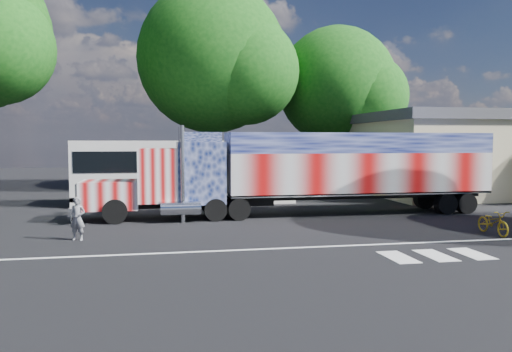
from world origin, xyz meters
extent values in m
plane|color=black|center=(0.00, 0.00, 0.00)|extent=(100.00, 100.00, 0.00)
cube|color=silver|center=(0.00, -3.00, 0.01)|extent=(30.00, 0.15, 0.01)
cube|color=silver|center=(2.80, -4.80, 0.01)|extent=(0.70, 1.60, 0.01)
cube|color=silver|center=(4.00, -4.80, 0.01)|extent=(0.70, 1.60, 0.01)
cube|color=silver|center=(5.20, -4.80, 0.01)|extent=(0.70, 1.60, 0.01)
cube|color=black|center=(-3.27, 3.92, 0.65)|extent=(8.34, 0.93, 0.28)
cube|color=#DA7E7E|center=(-6.23, 3.92, 1.11)|extent=(2.41, 2.04, 1.20)
cube|color=silver|center=(-7.48, 3.92, 1.11)|extent=(0.11, 1.76, 1.07)
cube|color=silver|center=(-7.66, 3.92, 0.51)|extent=(0.28, 2.32, 0.33)
cube|color=#DA7E7E|center=(-4.19, 3.92, 1.94)|extent=(1.67, 2.32, 2.32)
cube|color=black|center=(-4.98, 3.92, 2.36)|extent=(0.06, 1.94, 0.83)
cube|color=#495587|center=(-2.34, 3.92, 2.04)|extent=(2.04, 2.32, 2.69)
cube|color=#495587|center=(-2.34, 3.92, 3.57)|extent=(1.67, 2.22, 0.46)
cylinder|color=silver|center=(-3.17, 5.15, 2.04)|extent=(0.19, 0.19, 4.08)
cylinder|color=silver|center=(-3.17, 2.70, 2.04)|extent=(0.19, 0.19, 4.08)
cylinder|color=silver|center=(-3.27, 5.13, 0.60)|extent=(1.67, 0.61, 0.61)
cylinder|color=silver|center=(-3.27, 2.72, 0.60)|extent=(1.67, 0.61, 0.61)
cylinder|color=black|center=(-5.95, 2.91, 0.51)|extent=(1.02, 0.32, 1.02)
cylinder|color=black|center=(-5.95, 4.94, 0.51)|extent=(1.02, 0.32, 1.02)
cylinder|color=black|center=(-1.78, 2.95, 0.48)|extent=(0.96, 0.51, 0.96)
cylinder|color=black|center=(-1.78, 4.90, 0.48)|extent=(0.96, 0.51, 0.96)
cylinder|color=black|center=(-0.76, 2.95, 0.48)|extent=(0.96, 0.51, 0.96)
cylinder|color=black|center=(-0.76, 4.90, 0.48)|extent=(0.96, 0.51, 0.96)
cube|color=black|center=(5.07, 3.92, 0.88)|extent=(12.04, 1.02, 0.28)
cube|color=#D07171|center=(5.07, 3.92, 1.94)|extent=(12.41, 2.41, 1.85)
cube|color=#495495|center=(5.07, 3.92, 3.33)|extent=(12.41, 2.41, 0.93)
cube|color=silver|center=(5.07, 3.92, 1.02)|extent=(12.41, 2.41, 0.11)
cube|color=silver|center=(11.29, 3.92, 2.41)|extent=(0.04, 2.32, 2.69)
cylinder|color=black|center=(9.05, 2.95, 0.48)|extent=(0.96, 0.51, 0.96)
cylinder|color=black|center=(9.05, 4.90, 0.48)|extent=(0.96, 0.51, 0.96)
cylinder|color=black|center=(10.07, 2.95, 0.48)|extent=(0.96, 0.51, 0.96)
cylinder|color=black|center=(10.07, 4.90, 0.48)|extent=(0.96, 0.51, 0.96)
cube|color=silver|center=(-2.73, 9.27, 1.72)|extent=(11.79, 2.55, 3.44)
cube|color=black|center=(-2.73, 9.27, 2.36)|extent=(11.39, 2.61, 1.08)
cube|color=black|center=(-2.73, 9.27, 0.44)|extent=(11.79, 2.55, 0.25)
cube|color=black|center=(-8.63, 9.27, 1.87)|extent=(0.06, 2.26, 1.38)
cylinder|color=black|center=(-7.15, 8.05, 0.49)|extent=(0.98, 0.29, 0.98)
cylinder|color=black|center=(-7.15, 10.50, 0.49)|extent=(0.98, 0.29, 0.98)
cylinder|color=black|center=(0.21, 8.05, 0.49)|extent=(0.98, 0.29, 0.98)
cylinder|color=black|center=(0.21, 10.50, 0.49)|extent=(0.98, 0.29, 0.98)
cylinder|color=black|center=(1.10, 8.05, 0.49)|extent=(0.98, 0.29, 0.98)
cylinder|color=black|center=(1.10, 10.50, 0.49)|extent=(0.98, 0.29, 0.98)
cube|color=#1E5926|center=(12.00, 5.96, 2.40)|extent=(1.60, 0.08, 1.20)
imported|color=slate|center=(-6.90, -0.42, 0.75)|extent=(0.63, 0.50, 1.50)
imported|color=gold|center=(7.86, -2.12, 0.45)|extent=(0.62, 1.73, 0.91)
cylinder|color=black|center=(8.98, 17.86, 3.03)|extent=(0.70, 0.70, 6.06)
sphere|color=#1A5715|center=(8.98, 17.86, 7.58)|extent=(8.85, 8.85, 8.85)
sphere|color=#1A5715|center=(10.74, 16.54, 6.71)|extent=(6.19, 6.19, 6.19)
sphere|color=#1A5715|center=(7.65, 19.19, 8.44)|extent=(5.75, 5.75, 5.75)
cylinder|color=black|center=(-0.42, 17.49, 3.71)|extent=(0.70, 0.70, 7.41)
sphere|color=#1A5715|center=(-0.42, 17.49, 9.26)|extent=(10.55, 10.55, 10.55)
sphere|color=#1A5715|center=(1.69, 15.91, 8.21)|extent=(7.38, 7.38, 7.38)
sphere|color=#1A5715|center=(-2.00, 19.07, 10.32)|extent=(6.86, 6.86, 6.86)
camera|label=1|loc=(-4.00, -18.25, 3.41)|focal=35.00mm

